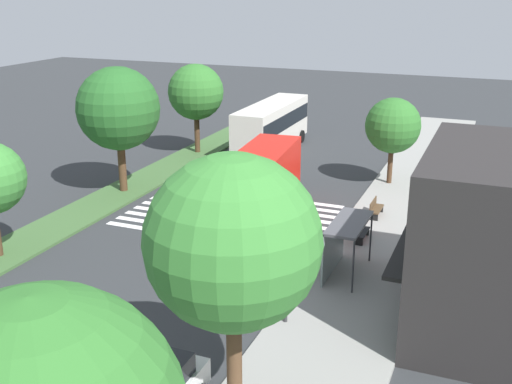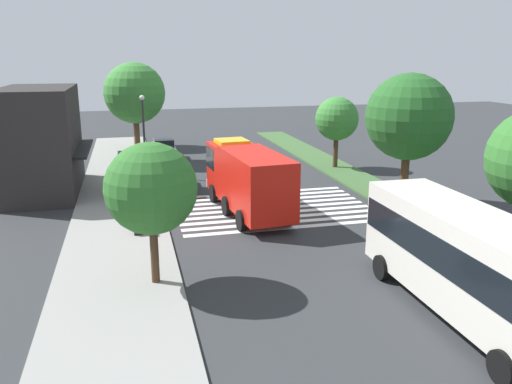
# 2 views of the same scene
# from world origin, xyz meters

# --- Properties ---
(ground_plane) EXTENTS (120.00, 120.00, 0.00)m
(ground_plane) POSITION_xyz_m (0.00, 0.00, 0.00)
(ground_plane) COLOR #2D3033
(sidewalk) EXTENTS (60.00, 4.99, 0.14)m
(sidewalk) POSITION_xyz_m (0.00, 8.76, 0.07)
(sidewalk) COLOR gray
(sidewalk) RESTS_ON ground_plane
(median_strip) EXTENTS (60.00, 3.00, 0.14)m
(median_strip) POSITION_xyz_m (0.00, -7.77, 0.07)
(median_strip) COLOR #3D6033
(median_strip) RESTS_ON ground_plane
(crosswalk) EXTENTS (7.65, 11.28, 0.01)m
(crosswalk) POSITION_xyz_m (1.07, 0.00, 0.01)
(crosswalk) COLOR silver
(crosswalk) RESTS_ON ground_plane
(fire_truck) EXTENTS (9.22, 3.46, 3.75)m
(fire_truck) POSITION_xyz_m (0.87, 1.64, 2.10)
(fire_truck) COLOR red
(fire_truck) RESTS_ON ground_plane
(parked_car_west) EXTENTS (4.33, 2.13, 1.63)m
(parked_car_west) POSITION_xyz_m (6.65, 5.07, 0.84)
(parked_car_west) COLOR black
(parked_car_west) RESTS_ON ground_plane
(transit_bus) EXTENTS (10.10, 2.88, 3.68)m
(transit_bus) POSITION_xyz_m (-13.02, -2.82, 2.17)
(transit_bus) COLOR silver
(transit_bus) RESTS_ON ground_plane
(bus_stop_shelter) EXTENTS (3.50, 1.40, 2.46)m
(bus_stop_shelter) POSITION_xyz_m (6.18, 7.68, 1.89)
(bus_stop_shelter) COLOR #4C4C51
(bus_stop_shelter) RESTS_ON sidewalk
(bench_near_shelter) EXTENTS (1.60, 0.50, 0.90)m
(bench_near_shelter) POSITION_xyz_m (2.18, 7.69, 0.59)
(bench_near_shelter) COLOR black
(bench_near_shelter) RESTS_ON sidewalk
(bench_west_of_shelter) EXTENTS (1.60, 0.50, 0.90)m
(bench_west_of_shelter) POSITION_xyz_m (-1.48, 7.69, 0.59)
(bench_west_of_shelter) COLOR #4C3823
(bench_west_of_shelter) RESTS_ON sidewalk
(street_lamp) EXTENTS (0.36, 0.36, 5.82)m
(street_lamp) POSITION_xyz_m (11.12, 6.87, 3.60)
(street_lamp) COLOR #2D2D30
(street_lamp) RESTS_ON sidewalk
(storefront_building) EXTENTS (8.53, 5.07, 6.77)m
(storefront_building) POSITION_xyz_m (8.08, 13.38, 3.39)
(storefront_building) COLOR #282626
(storefront_building) RESTS_ON ground_plane
(sidewalk_tree_far_west) EXTENTS (3.49, 3.49, 5.51)m
(sidewalk_tree_far_west) POSITION_xyz_m (-7.85, 7.27, 3.89)
(sidewalk_tree_far_west) COLOR #47301E
(sidewalk_tree_far_west) RESTS_ON sidewalk
(sidewalk_tree_west) EXTENTS (4.93, 4.93, 8.05)m
(sidewalk_tree_west) POSITION_xyz_m (16.77, 7.27, 5.70)
(sidewalk_tree_west) COLOR #513823
(sidewalk_tree_west) RESTS_ON sidewalk
(median_tree_far_west) EXTENTS (4.14, 4.14, 6.66)m
(median_tree_far_west) POSITION_xyz_m (-10.17, -7.77, 4.71)
(median_tree_far_west) COLOR #47301E
(median_tree_far_west) RESTS_ON median_strip
(median_tree_west) EXTENTS (5.00, 5.00, 7.64)m
(median_tree_west) POSITION_xyz_m (-0.11, -7.77, 5.26)
(median_tree_west) COLOR #47301E
(median_tree_west) RESTS_ON median_strip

